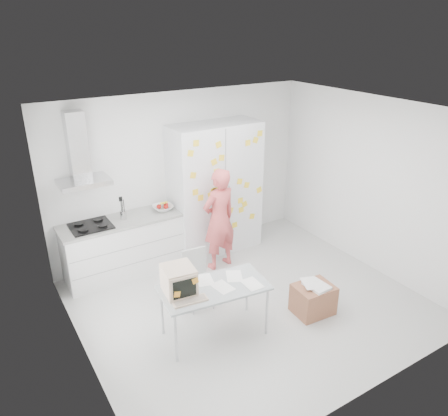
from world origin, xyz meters
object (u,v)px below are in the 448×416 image
person (219,219)px  desk (192,284)px  cardboard_box (313,299)px  chair (197,275)px

person → desk: size_ratio=1.20×
person → cardboard_box: 1.89m
desk → cardboard_box: size_ratio=2.53×
chair → cardboard_box: bearing=-33.0°
person → chair: 1.14m
desk → chair: 0.80m
person → desk: person is taller
desk → chair: size_ratio=1.67×
chair → cardboard_box: size_ratio=1.52×
desk → cardboard_box: 1.77m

